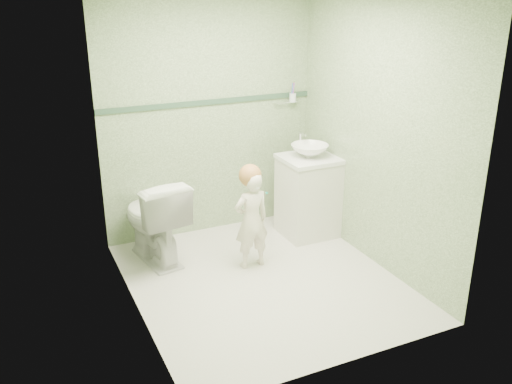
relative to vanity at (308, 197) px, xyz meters
name	(u,v)px	position (x,y,z in m)	size (l,w,h in m)	color
ground	(263,281)	(-0.84, -0.70, -0.40)	(2.50, 2.50, 0.00)	beige
room_shell	(264,149)	(-0.84, -0.70, 0.80)	(2.50, 2.54, 2.40)	gray
trim_stripe	(209,102)	(-0.84, 0.54, 0.95)	(2.20, 0.02, 0.05)	#324F3C
vanity	(308,197)	(0.00, 0.00, 0.00)	(0.52, 0.50, 0.80)	silver
counter	(309,159)	(0.00, 0.00, 0.41)	(0.54, 0.52, 0.04)	white
basin	(310,151)	(0.00, 0.00, 0.49)	(0.37, 0.37, 0.13)	white
faucet	(301,138)	(0.00, 0.19, 0.57)	(0.03, 0.13, 0.18)	silver
cup_holder	(292,98)	(0.05, 0.48, 0.93)	(0.26, 0.07, 0.21)	silver
toilet	(153,219)	(-1.58, 0.10, 0.01)	(0.46, 0.80, 0.81)	white
toddler	(251,220)	(-0.81, -0.40, 0.05)	(0.33, 0.22, 0.91)	silver
hair_cap	(250,175)	(-0.81, -0.37, 0.47)	(0.20, 0.20, 0.20)	#B3773F
teal_toothbrush	(265,192)	(-0.74, -0.52, 0.35)	(0.11, 0.13, 0.08)	#119683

